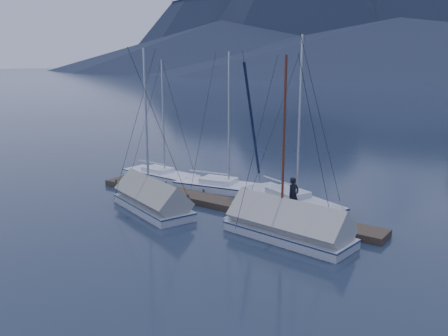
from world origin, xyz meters
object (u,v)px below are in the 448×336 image
Objects in this scene: sailboat_open_right at (303,206)px; person at (293,195)px; sailboat_open_mid at (236,189)px; sailboat_covered_near at (279,227)px; sailboat_covered_far at (148,200)px; sailboat_open_left at (170,178)px.

sailboat_open_right reaches higher than person.
sailboat_open_mid reaches higher than sailboat_covered_near.
sailboat_covered_far is at bearing -176.44° from sailboat_covered_near.
sailboat_covered_far is (-7.01, -4.80, 0.28)m from sailboat_open_right.
sailboat_covered_near is at bearing -41.07° from sailboat_open_mid.
sailboat_open_left is at bearing -178.67° from sailboat_open_mid.
sailboat_covered_far is (3.37, -5.50, 0.31)m from sailboat_open_left.
sailboat_open_mid is 7.81m from sailboat_covered_near.
sailboat_covered_far is 7.93m from person.
sailboat_covered_far reaches higher than person.
sailboat_open_right is 1.08× the size of sailboat_covered_far.
sailboat_open_mid is 5.07m from sailboat_open_right.
sailboat_covered_far is at bearing -145.60° from sailboat_open_right.
sailboat_open_left is at bearing 156.04° from sailboat_covered_near.
sailboat_covered_far reaches higher than sailboat_open_mid.
sailboat_open_right reaches higher than sailboat_covered_near.
person is at bearing -12.86° from sailboat_open_left.
sailboat_open_mid reaches higher than sailboat_open_left.
sailboat_covered_far reaches higher than sailboat_covered_near.
sailboat_open_right reaches higher than sailboat_open_mid.
sailboat_open_mid is at bearing 70.36° from sailboat_covered_far.
sailboat_open_left is 0.95× the size of sailboat_open_mid.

